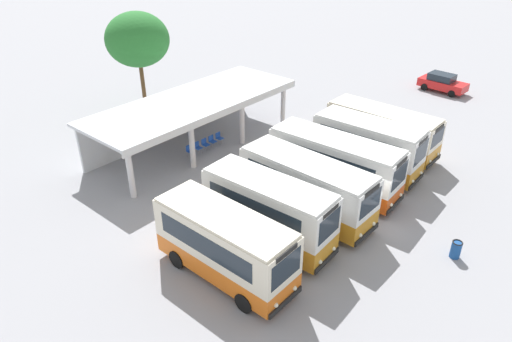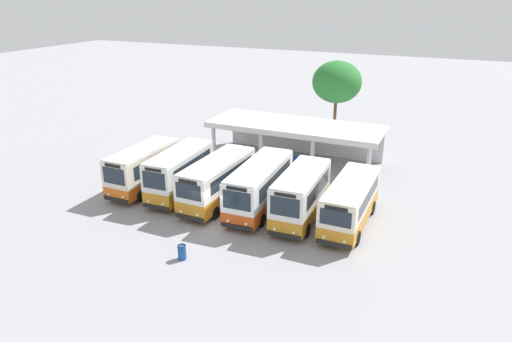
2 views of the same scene
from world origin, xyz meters
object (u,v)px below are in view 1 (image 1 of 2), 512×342
city_bus_middle_cream (306,186)px  waiting_chair_end_by_column (190,150)px  city_bus_nearest_orange (225,243)px  waiting_chair_second_from_end (198,147)px  parked_car_flank (442,83)px  waiting_chair_fifth_seat (219,137)px  city_bus_fifth_blue (367,145)px  waiting_chair_middle_seat (205,144)px  city_bus_far_end_green (382,129)px  city_bus_second_in_row (268,210)px  litter_bin_apron (456,249)px  city_bus_fourth_amber (334,162)px  waiting_chair_fourth_seat (212,140)px

city_bus_middle_cream → waiting_chair_end_by_column: bearing=87.5°
city_bus_nearest_orange → waiting_chair_second_from_end: (7.41, 9.83, -1.30)m
parked_car_flank → waiting_chair_fifth_seat: parked_car_flank is taller
city_bus_fifth_blue → waiting_chair_middle_seat: city_bus_fifth_blue is taller
city_bus_nearest_orange → city_bus_far_end_green: size_ratio=0.91×
city_bus_middle_cream → waiting_chair_fifth_seat: (3.13, 9.67, -1.29)m
waiting_chair_second_from_end → waiting_chair_middle_seat: same height
city_bus_second_in_row → waiting_chair_second_from_end: (4.25, 9.71, -1.39)m
city_bus_middle_cream → waiting_chair_middle_seat: (1.78, 9.68, -1.29)m
waiting_chair_fifth_seat → waiting_chair_end_by_column: bearing=178.6°
city_bus_far_end_green → waiting_chair_end_by_column: city_bus_far_end_green is taller
waiting_chair_middle_seat → litter_bin_apron: bearing=-90.1°
city_bus_fifth_blue → city_bus_fourth_amber: bearing=173.0°
city_bus_fifth_blue → waiting_chair_end_by_column: (-5.88, 9.87, -1.36)m
city_bus_nearest_orange → waiting_chair_end_by_column: (6.73, 9.86, -1.30)m
city_bus_fourth_amber → waiting_chair_fifth_seat: (-0.03, 9.42, -1.32)m
waiting_chair_second_from_end → litter_bin_apron: bearing=-87.8°
city_bus_far_end_green → city_bus_middle_cream: bearing=-177.1°
city_bus_middle_cream → waiting_chair_fifth_seat: size_ratio=8.95×
city_bus_middle_cream → city_bus_fourth_amber: city_bus_fourth_amber is taller
city_bus_fourth_amber → waiting_chair_fifth_seat: size_ratio=9.28×
city_bus_fourth_amber → waiting_chair_fourth_seat: 9.54m
parked_car_flank → waiting_chair_middle_seat: (-22.38, 7.72, -0.30)m
city_bus_second_in_row → litter_bin_apron: 9.13m
city_bus_nearest_orange → waiting_chair_fourth_seat: 13.21m
city_bus_nearest_orange → city_bus_middle_cream: city_bus_nearest_orange is taller
city_bus_middle_cream → city_bus_fifth_blue: bearing=-1.2°
litter_bin_apron → waiting_chair_fourth_seat: bearing=87.7°
waiting_chair_end_by_column → waiting_chair_middle_seat: bearing=-2.3°
litter_bin_apron → city_bus_fifth_blue: bearing=58.5°
city_bus_nearest_orange → waiting_chair_end_by_column: 12.01m
waiting_chair_fifth_seat → waiting_chair_middle_seat: bearing=179.5°
waiting_chair_second_from_end → waiting_chair_fourth_seat: (1.35, -0.03, 0.00)m
city_bus_nearest_orange → city_bus_fifth_blue: (12.61, -0.01, 0.06)m
city_bus_second_in_row → litter_bin_apron: bearing=-57.0°
waiting_chair_middle_seat → litter_bin_apron: (-0.02, -17.24, -0.07)m
waiting_chair_fourth_seat → litter_bin_apron: litter_bin_apron is taller
city_bus_fifth_blue → parked_car_flank: (17.85, 2.09, -1.06)m
city_bus_nearest_orange → city_bus_middle_cream: 6.31m
waiting_chair_end_by_column → litter_bin_apron: (1.33, -17.29, -0.07)m
waiting_chair_fourth_seat → city_bus_middle_cream: bearing=-104.2°
waiting_chair_end_by_column → parked_car_flank: bearing=-18.1°
city_bus_nearest_orange → waiting_chair_end_by_column: size_ratio=7.99×
city_bus_fourth_amber → city_bus_second_in_row: bearing=-177.7°
city_bus_nearest_orange → city_bus_second_in_row: (3.15, 0.12, 0.09)m
city_bus_middle_cream → parked_car_flank: 24.25m
city_bus_middle_cream → waiting_chair_fourth_seat: (2.45, 9.68, -1.29)m
city_bus_fifth_blue → waiting_chair_second_from_end: 11.22m
waiting_chair_fifth_seat → city_bus_fourth_amber: bearing=-89.8°
waiting_chair_end_by_column → waiting_chair_fourth_seat: 2.03m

